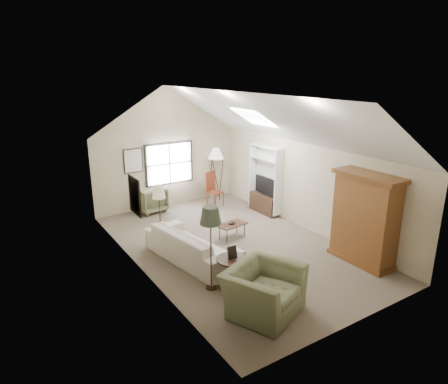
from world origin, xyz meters
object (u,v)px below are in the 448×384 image
sofa (192,245)px  side_chair (215,189)px  armoire (365,219)px  armchair_far (150,199)px  coffee_table (232,231)px  armchair_near (263,290)px  side_table (232,273)px

sofa → side_chair: 4.04m
armoire → armchair_far: (-2.94, 6.10, -0.69)m
coffee_table → armoire: bearing=-56.8°
armchair_near → side_chair: bearing=44.2°
armoire → armchair_far: size_ratio=2.42×
armchair_near → side_chair: (2.45, 5.79, 0.14)m
armoire → coffee_table: armoire is taller
armoire → sofa: 4.18m
coffee_table → side_table: (-1.46, -2.18, 0.13)m
sofa → armchair_near: (0.10, -2.67, 0.06)m
armchair_near → side_table: size_ratio=2.08×
armchair_far → side_chair: side_chair is taller
sofa → coffee_table: sofa is taller
sofa → coffee_table: bearing=-78.9°
armoire → side_table: size_ratio=3.25×
armchair_far → coffee_table: (1.07, -3.23, -0.21)m
side_table → coffee_table: bearing=56.2°
side_table → armchair_far: bearing=85.9°
armchair_far → side_table: armchair_far is taller
side_chair → armoire: bearing=-96.4°
sofa → armchair_far: 3.85m
sofa → side_table: sofa is taller
armchair_near → armchair_far: (0.39, 6.48, -0.04)m
armoire → armchair_near: size_ratio=1.57×
armoire → side_table: bearing=168.4°
armchair_near → sofa: bearing=69.4°
sofa → armchair_far: bearing=-16.6°
armchair_near → side_table: bearing=67.3°
armchair_far → sofa: bearing=74.4°
armchair_far → side_table: size_ratio=1.34×
sofa → armchair_near: size_ratio=1.92×
armchair_far → armchair_near: bearing=78.3°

